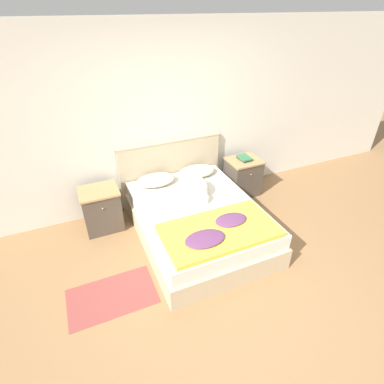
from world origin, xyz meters
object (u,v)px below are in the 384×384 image
(pillow_left, at_px, (156,180))
(book_stack, at_px, (244,158))
(pillow_right, at_px, (197,171))
(nightstand_right, at_px, (243,177))
(dog, at_px, (197,186))
(nightstand_left, at_px, (102,209))
(bed, at_px, (198,222))

(pillow_left, distance_m, book_stack, 1.44)
(pillow_left, distance_m, pillow_right, 0.64)
(nightstand_right, relative_size, dog, 0.98)
(nightstand_right, bearing_deg, nightstand_left, 180.00)
(bed, height_order, nightstand_left, nightstand_left)
(bed, height_order, dog, dog)
(nightstand_right, relative_size, pillow_right, 1.08)
(pillow_right, bearing_deg, dog, -114.11)
(book_stack, bearing_deg, nightstand_right, -101.45)
(nightstand_left, distance_m, pillow_left, 0.83)
(nightstand_left, height_order, dog, dog)
(nightstand_right, height_order, book_stack, book_stack)
(book_stack, bearing_deg, pillow_left, 178.94)
(bed, bearing_deg, nightstand_left, 147.79)
(nightstand_left, xyz_separation_m, nightstand_right, (2.23, 0.00, 0.00))
(nightstand_right, bearing_deg, bed, -147.79)
(bed, distance_m, book_stack, 1.38)
(pillow_right, xyz_separation_m, book_stack, (0.80, -0.03, 0.07))
(bed, height_order, pillow_left, pillow_left)
(pillow_right, distance_m, dog, 0.49)
(nightstand_right, bearing_deg, book_stack, 78.55)
(bed, distance_m, pillow_right, 0.86)
(pillow_right, bearing_deg, bed, -113.26)
(nightstand_right, relative_size, pillow_left, 1.08)
(nightstand_left, distance_m, pillow_right, 1.45)
(bed, distance_m, nightstand_right, 1.32)
(book_stack, bearing_deg, nightstand_left, -179.70)
(pillow_right, bearing_deg, book_stack, -1.91)
(bed, xyz_separation_m, pillow_right, (0.32, 0.74, 0.31))
(dog, height_order, book_stack, dog)
(dog, bearing_deg, pillow_left, 134.38)
(bed, xyz_separation_m, nightstand_left, (-1.11, 0.70, 0.06))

